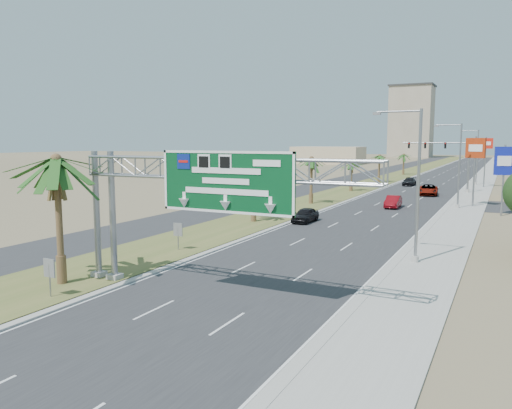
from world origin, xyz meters
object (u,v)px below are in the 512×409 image
Objects in this scene: palm_near at (56,160)px; car_far at (409,182)px; pole_sign_red_near at (475,152)px; pole_sign_red_far at (486,148)px; sign_gantry at (203,179)px; pole_sign_blue at (504,164)px; car_left_lane at (305,215)px; car_mid_lane at (393,202)px; signal_mast at (455,161)px; car_right_lane at (428,190)px.

palm_near is 1.73× the size of car_far.
palm_near is 0.98× the size of pole_sign_red_near.
pole_sign_red_far is (12.10, 2.65, 6.17)m from car_far.
sign_gantry is 40.15m from pole_sign_blue.
pole_sign_red_far is at bearing 74.59° from car_left_lane.
pole_sign_red_far is at bearing 95.14° from pole_sign_blue.
car_far is at bearing 93.92° from car_mid_lane.
signal_mast is 18.07m from pole_sign_red_near.
car_left_lane is at bearing 80.96° from palm_near.
car_right_lane is at bearing 78.76° from palm_near.
car_left_lane is (-3.94, 24.47, -5.34)m from sign_gantry.
car_right_lane is (11.47, 57.71, -6.14)m from palm_near.
pole_sign_red_near reaches higher than pole_sign_blue.
palm_near is 77.80m from pole_sign_red_far.
car_left_lane is 22.37m from pole_sign_blue.
pole_sign_red_near reaches higher than car_mid_lane.
car_far is 0.64× the size of pole_sign_blue.
pole_sign_red_near is 0.98× the size of pole_sign_red_far.
pole_sign_red_far reaches higher than signal_mast.
sign_gantry is 1.93× the size of pole_sign_red_far.
signal_mast is 1.18× the size of pole_sign_red_far.
car_left_lane is 46.63m from car_far.
pole_sign_red_far is (6.73, 17.92, 6.08)m from car_right_lane.
sign_gantry is at bearing 13.32° from palm_near.
car_mid_lane is (1.58, 39.29, -5.33)m from sign_gantry.
car_left_lane reaches higher than car_far.
signal_mast is at bearing 106.26° from pole_sign_blue.
pole_sign_blue is (21.42, 39.81, -1.34)m from palm_near.
pole_sign_red_far is at bearing 82.23° from sign_gantry.
pole_sign_red_far is (18.20, 75.64, -0.06)m from palm_near.
pole_sign_blue is (9.95, -17.91, 4.81)m from car_right_lane.
pole_sign_red_far reaches higher than car_right_lane.
car_left_lane is 0.95× the size of car_mid_lane.
car_mid_lane is 0.51× the size of pole_sign_red_near.
sign_gantry is 3.46× the size of car_far.
palm_near is 49.85m from pole_sign_red_near.
car_right_lane is at bearing 119.05° from pole_sign_blue.
pole_sign_red_near is at bearing -90.00° from pole_sign_red_far.
car_far is (1.90, 46.59, -0.01)m from car_left_lane.
sign_gantry is 45.60m from pole_sign_red_near.
car_mid_lane is at bearing -148.55° from pole_sign_red_near.
palm_near is 0.81× the size of signal_mast.
palm_near is 1.99× the size of car_left_lane.
car_left_lane is at bearing 99.14° from sign_gantry.
car_left_lane is at bearing -105.15° from signal_mast.
sign_gantry reaches higher than car_left_lane.
pole_sign_red_far is at bearing 73.58° from car_mid_lane.
signal_mast is at bearing -48.52° from car_far.
pole_sign_red_far reaches higher than car_mid_lane.
car_left_lane is 0.87× the size of car_far.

